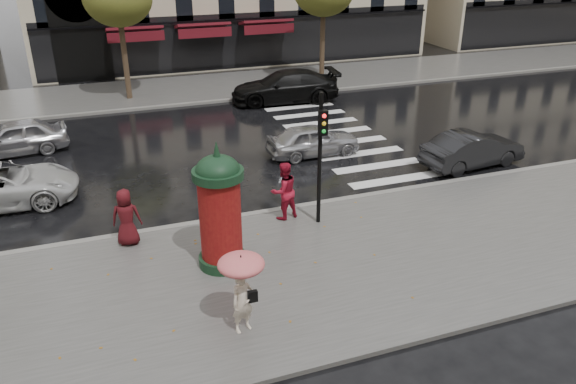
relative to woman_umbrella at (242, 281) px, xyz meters
name	(u,v)px	position (x,y,z in m)	size (l,w,h in m)	color
ground	(274,267)	(1.48, 2.35, -1.40)	(160.00, 160.00, 0.00)	black
near_sidewalk	(280,275)	(1.48, 1.85, -1.34)	(90.00, 7.00, 0.12)	#474744
far_sidewalk	(165,91)	(1.48, 21.35, -1.34)	(90.00, 6.00, 0.12)	#474744
near_kerb	(243,216)	(1.48, 5.35, -1.33)	(90.00, 0.25, 0.14)	slate
far_kerb	(174,105)	(1.48, 18.35, -1.33)	(90.00, 0.25, 0.14)	slate
zebra_crossing	(333,132)	(7.48, 11.95, -1.40)	(3.60, 11.75, 0.01)	silver
woman_umbrella	(242,281)	(0.00, 0.00, 0.00)	(1.01, 1.01, 1.94)	#F2DFC8
woman_red	(284,191)	(2.62, 4.75, -0.37)	(0.88, 0.69, 1.82)	#A8142B
man_burgundy	(126,217)	(-2.02, 4.75, -0.45)	(0.81, 0.53, 1.66)	#490E13
morris_column	(220,208)	(0.21, 2.80, 0.38)	(1.29, 1.29, 3.48)	black
traffic_light	(321,147)	(3.51, 4.07, 1.15)	(0.27, 0.38, 4.02)	black
car_silver	(313,140)	(5.59, 9.67, -0.77)	(1.49, 3.70, 1.26)	#B1B1B6
car_darkgrey	(473,149)	(10.82, 6.55, -0.73)	(1.41, 4.05, 1.34)	black
car_black	(285,87)	(7.10, 17.29, -0.59)	(2.26, 5.56, 1.61)	black
car_far_silver	(14,138)	(-5.56, 13.80, -0.71)	(1.62, 4.03, 1.37)	#BABABF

